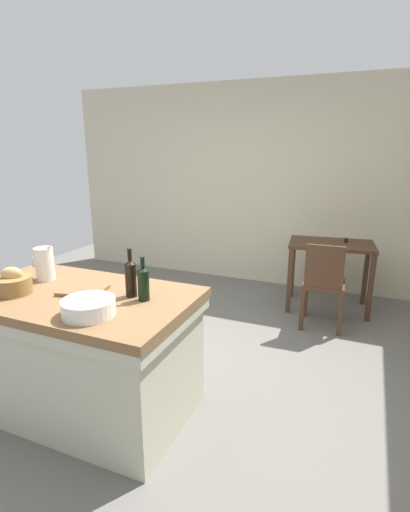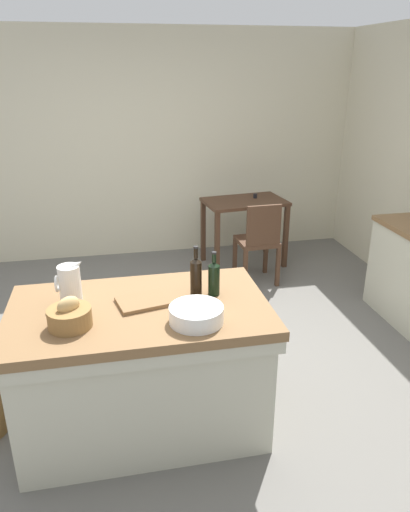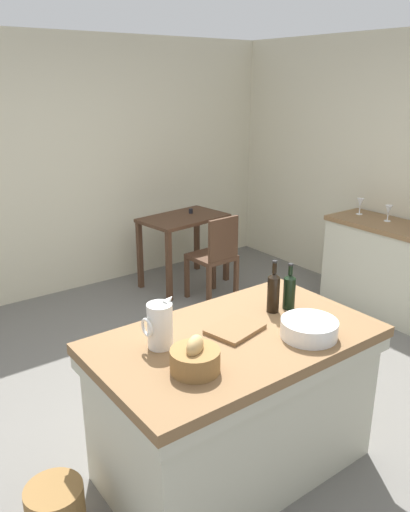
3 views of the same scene
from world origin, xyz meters
name	(u,v)px [view 3 (image 3 of 3)]	position (x,y,z in m)	size (l,w,h in m)	color
ground_plane	(211,402)	(0.00, 0.00, 0.00)	(6.76, 6.76, 0.00)	#66635E
wall_back	(56,169)	(0.00, 2.60, 1.30)	(5.32, 0.12, 2.60)	beige
island_table	(235,398)	(-0.27, -0.58, 0.47)	(1.54, 0.90, 0.86)	brown
side_cabinet	(392,270)	(2.26, 0.13, 0.44)	(0.52, 1.32, 0.89)	brown
writing_desk	(184,228)	(1.10, 1.94, 0.64)	(0.96, 0.66, 0.82)	#472D1E
wooden_chair	(215,255)	(1.10, 1.38, 0.49)	(0.42, 0.42, 0.90)	#472D1E
pitcher	(160,325)	(-0.66, -0.44, 0.99)	(0.17, 0.13, 0.28)	white
wash_bowl	(309,329)	(0.03, -0.82, 0.91)	(0.30, 0.30, 0.09)	white
bread_basket	(195,359)	(-0.65, -0.74, 0.93)	(0.24, 0.24, 0.18)	olive
cutting_board	(235,329)	(-0.25, -0.54, 0.88)	(0.29, 0.22, 0.02)	brown
wine_bottle_dark	(289,290)	(0.20, -0.51, 0.98)	(0.07, 0.07, 0.28)	black
wine_bottle_amber	(273,291)	(0.09, -0.48, 0.99)	(0.07, 0.07, 0.32)	black
wine_glass_middle	(388,210)	(2.31, 0.28, 0.99)	(0.07, 0.07, 0.15)	white
wine_glass_right	(360,203)	(2.32, 0.61, 1.00)	(0.07, 0.07, 0.16)	white
wicker_hamper	(56,512)	(-1.28, -0.44, 0.15)	(0.29, 0.29, 0.30)	olive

